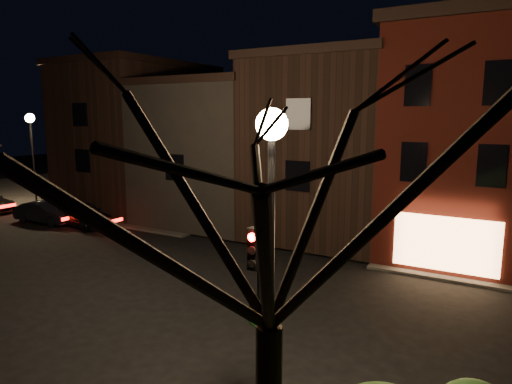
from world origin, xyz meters
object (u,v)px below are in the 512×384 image
Objects in this scene: bare_tree_right at (270,141)px; parked_car_a at (82,214)px; parked_car_b at (46,212)px; traffic_signal at (257,289)px; street_lamp_far at (31,134)px; street_lamp_near at (271,184)px.

parked_car_a is at bearing 146.67° from bare_tree_right.
parked_car_b is (-21.89, 12.11, -5.48)m from bare_tree_right.
traffic_signal is at bearing -119.71° from parked_car_b.
bare_tree_right reaches higher than traffic_signal.
traffic_signal is 22.07m from parked_car_b.
parked_car_b is at bearing -29.28° from street_lamp_far.
parked_car_b is (-19.99, 9.12, -2.14)m from traffic_signal.
street_lamp_near and street_lamp_far have the same top height.
parked_car_a is at bearing -15.62° from street_lamp_far.
street_lamp_near is at bearing -25.83° from street_lamp_far.
bare_tree_right is at bearing -124.14° from parked_car_b.
traffic_signal is 20.01m from parked_car_a.
bare_tree_right is (1.30, -2.50, 0.97)m from street_lamp_near.
bare_tree_right is 25.61m from parked_car_b.
street_lamp_far is at bearing 154.55° from traffic_signal.
street_lamp_near is 2.49m from traffic_signal.
street_lamp_far is 1.50× the size of parked_car_a.
street_lamp_near is at bearing -39.37° from traffic_signal.
parked_car_a is (7.22, -2.02, -4.44)m from street_lamp_far.
bare_tree_right is (26.50, -14.70, 0.97)m from street_lamp_far.
bare_tree_right is at bearing -116.33° from parked_car_a.
traffic_signal is at bearing -25.45° from street_lamp_far.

